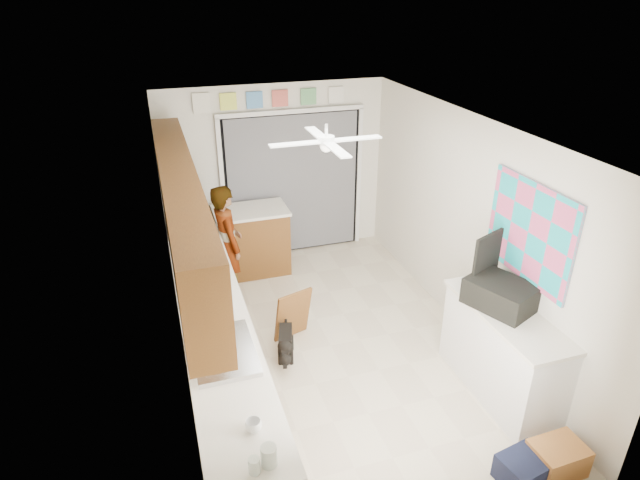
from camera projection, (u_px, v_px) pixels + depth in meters
floor at (331, 346)px, 6.07m from camera, size 5.00×5.00×0.00m
ceiling at (333, 128)px, 4.97m from camera, size 5.00×5.00×0.00m
wall_back at (275, 173)px, 7.66m from camera, size 3.20×0.00×3.20m
wall_front at (460, 417)px, 3.38m from camera, size 3.20×0.00×3.20m
wall_left at (173, 271)px, 5.08m from camera, size 0.00×5.00×5.00m
wall_right at (467, 228)px, 5.96m from camera, size 0.00×5.00×5.00m
left_base_cabinets at (212, 334)px, 5.51m from camera, size 0.60×4.80×0.90m
left_countertop at (209, 295)px, 5.31m from camera, size 0.62×4.80×0.04m
upper_cabinets at (182, 208)px, 5.05m from camera, size 0.32×4.00×0.80m
sink_basin at (224, 352)px, 4.44m from camera, size 0.50×0.76×0.06m
faucet at (200, 347)px, 4.34m from camera, size 0.03×0.03×0.22m
peninsula_base at (251, 242)px, 7.44m from camera, size 1.00×0.60×0.90m
peninsula_top at (249, 211)px, 7.24m from camera, size 1.04×0.64×0.04m
back_opening_recess at (293, 185)px, 7.79m from camera, size 2.00×0.06×2.10m
curtain_panel at (294, 186)px, 7.75m from camera, size 1.90×0.03×2.05m
door_trim_left at (223, 193)px, 7.48m from camera, size 0.06×0.04×2.10m
door_trim_right at (359, 178)px, 8.04m from camera, size 0.06×0.04×2.10m
door_trim_head at (292, 111)px, 7.29m from camera, size 2.10×0.04×0.06m
header_frame_0 at (228, 102)px, 7.01m from camera, size 0.22×0.02×0.22m
header_frame_1 at (255, 100)px, 7.10m from camera, size 0.22×0.02×0.22m
header_frame_2 at (280, 98)px, 7.20m from camera, size 0.22×0.02×0.22m
header_frame_3 at (308, 97)px, 7.31m from camera, size 0.22×0.02×0.22m
header_frame_4 at (336, 95)px, 7.42m from camera, size 0.22×0.02×0.22m
route66_sign at (201, 103)px, 6.91m from camera, size 0.22×0.02×0.26m
right_counter_base at (502, 354)px, 5.22m from camera, size 0.50×1.40×0.90m
right_counter_top at (508, 314)px, 5.01m from camera, size 0.54×1.44×0.04m
abstract_painting at (529, 232)px, 4.92m from camera, size 0.03×1.15×0.95m
ceiling_fan at (326, 141)px, 5.22m from camera, size 1.14×1.14×0.24m
microwave at (188, 217)px, 6.57m from camera, size 0.44×0.63×0.34m
soap_bottle at (191, 278)px, 5.30m from camera, size 0.12×0.12×0.27m
cup at (253, 426)px, 3.67m from camera, size 0.14×0.14×0.09m
jar_a at (269, 456)px, 3.40m from camera, size 0.12×0.12×0.15m
jar_b at (254, 466)px, 3.35m from camera, size 0.09×0.09×0.11m
paper_towel_roll at (201, 340)px, 4.42m from camera, size 0.11×0.11×0.23m
suitcase at (501, 294)px, 5.04m from camera, size 0.65×0.73×0.26m
suitcase_rim at (499, 304)px, 5.09m from camera, size 0.63×0.71×0.02m
suitcase_lid at (487, 257)px, 5.18m from camera, size 0.40×0.19×0.50m
cardboard_box at (557, 458)px, 4.47m from camera, size 0.44×0.34×0.27m
navy_crate at (523, 470)px, 4.39m from camera, size 0.44×0.38×0.24m
cabinet_door_panel at (293, 315)px, 6.05m from camera, size 0.46×0.29×0.64m
man at (228, 244)px, 6.65m from camera, size 0.46×0.62×1.55m
dog at (286, 343)px, 5.81m from camera, size 0.33×0.52×0.38m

